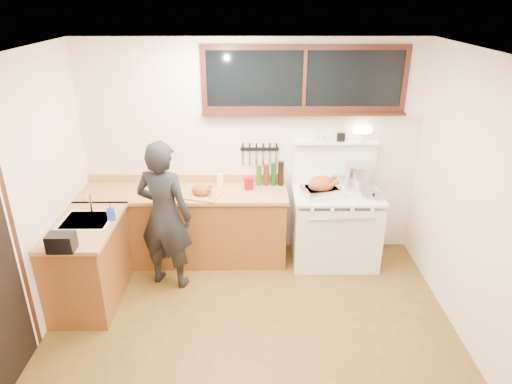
{
  "coord_description": "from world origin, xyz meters",
  "views": [
    {
      "loc": [
        0.02,
        -3.45,
        3.03
      ],
      "look_at": [
        0.05,
        0.85,
        1.15
      ],
      "focal_mm": 32.0,
      "sensor_mm": 36.0,
      "label": 1
    }
  ],
  "objects_px": {
    "vintage_stove": "(335,225)",
    "man": "(165,216)",
    "roast_turkey": "(321,187)",
    "cutting_board": "(201,192)"
  },
  "relations": [
    {
      "from": "vintage_stove",
      "to": "man",
      "type": "height_order",
      "value": "man"
    },
    {
      "from": "vintage_stove",
      "to": "roast_turkey",
      "type": "bearing_deg",
      "value": -155.6
    },
    {
      "from": "vintage_stove",
      "to": "roast_turkey",
      "type": "height_order",
      "value": "vintage_stove"
    },
    {
      "from": "man",
      "to": "roast_turkey",
      "type": "bearing_deg",
      "value": 12.79
    },
    {
      "from": "man",
      "to": "cutting_board",
      "type": "xyz_separation_m",
      "value": [
        0.36,
        0.38,
        0.11
      ]
    },
    {
      "from": "cutting_board",
      "to": "roast_turkey",
      "type": "xyz_separation_m",
      "value": [
        1.37,
        0.02,
        0.05
      ]
    },
    {
      "from": "man",
      "to": "vintage_stove",
      "type": "bearing_deg",
      "value": 14.08
    },
    {
      "from": "cutting_board",
      "to": "roast_turkey",
      "type": "height_order",
      "value": "roast_turkey"
    },
    {
      "from": "man",
      "to": "cutting_board",
      "type": "distance_m",
      "value": 0.53
    },
    {
      "from": "cutting_board",
      "to": "roast_turkey",
      "type": "distance_m",
      "value": 1.37
    }
  ]
}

